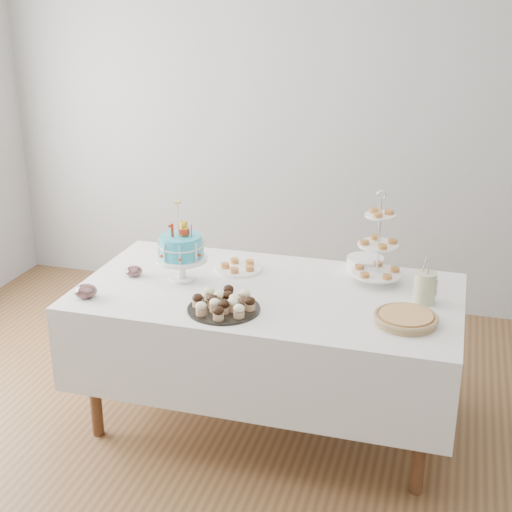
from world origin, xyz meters
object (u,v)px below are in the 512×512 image
(table, at_px, (268,331))
(pie, at_px, (406,318))
(birthday_cake, at_px, (181,260))
(jam_bowl_a, at_px, (86,291))
(plate_stack, at_px, (365,264))
(jam_bowl_b, at_px, (134,271))
(tiered_stand, at_px, (378,245))
(utensil_pitcher, at_px, (425,287))
(cupcake_tray, at_px, (224,303))
(pastry_plate, at_px, (239,267))

(table, distance_m, pie, 0.77)
(table, bearing_deg, pie, -15.34)
(birthday_cake, bearing_deg, jam_bowl_a, -156.98)
(pie, distance_m, plate_stack, 0.65)
(birthday_cake, height_order, jam_bowl_b, birthday_cake)
(table, distance_m, tiered_stand, 0.71)
(table, height_order, tiered_stand, tiered_stand)
(birthday_cake, distance_m, utensil_pitcher, 1.23)
(utensil_pitcher, bearing_deg, cupcake_tray, -143.83)
(tiered_stand, xyz_separation_m, utensil_pitcher, (0.25, -0.18, -0.12))
(plate_stack, relative_size, pastry_plate, 0.79)
(birthday_cake, height_order, jam_bowl_a, birthday_cake)
(table, bearing_deg, jam_bowl_a, -158.17)
(cupcake_tray, height_order, tiered_stand, tiered_stand)
(plate_stack, distance_m, utensil_pitcher, 0.48)
(utensil_pitcher, bearing_deg, plate_stack, 149.60)
(jam_bowl_a, xyz_separation_m, utensil_pitcher, (1.60, 0.40, 0.05))
(cupcake_tray, bearing_deg, table, 64.24)
(cupcake_tray, xyz_separation_m, utensil_pitcher, (0.90, 0.35, 0.05))
(tiered_stand, height_order, utensil_pitcher, tiered_stand)
(table, bearing_deg, jam_bowl_b, -178.87)
(cupcake_tray, relative_size, pie, 1.18)
(birthday_cake, height_order, plate_stack, birthday_cake)
(pastry_plate, bearing_deg, birthday_cake, -137.34)
(birthday_cake, xyz_separation_m, jam_bowl_b, (-0.27, -0.02, -0.09))
(cupcake_tray, bearing_deg, pastry_plate, 99.75)
(jam_bowl_a, distance_m, utensil_pitcher, 1.65)
(pie, height_order, pastry_plate, pie)
(pie, distance_m, pastry_plate, 1.02)
(birthday_cake, relative_size, pastry_plate, 1.65)
(tiered_stand, bearing_deg, utensil_pitcher, -35.89)
(utensil_pitcher, bearing_deg, birthday_cake, -162.25)
(cupcake_tray, height_order, jam_bowl_b, cupcake_tray)
(tiered_stand, relative_size, pastry_plate, 1.96)
(pie, distance_m, utensil_pitcher, 0.27)
(pie, bearing_deg, jam_bowl_b, 172.94)
(pie, relative_size, pastry_plate, 1.16)
(birthday_cake, height_order, utensil_pitcher, birthday_cake)
(tiered_stand, xyz_separation_m, jam_bowl_b, (-1.24, -0.26, -0.18))
(plate_stack, distance_m, jam_bowl_a, 1.47)
(birthday_cake, height_order, pie, birthday_cake)
(birthday_cake, xyz_separation_m, pie, (1.17, -0.19, -0.09))
(cupcake_tray, relative_size, utensil_pitcher, 1.46)
(tiered_stand, xyz_separation_m, jam_bowl_a, (-1.35, -0.58, -0.18))
(tiered_stand, distance_m, jam_bowl_b, 1.29)
(tiered_stand, bearing_deg, pie, -66.55)
(pie, distance_m, jam_bowl_a, 1.55)
(pie, bearing_deg, pastry_plate, 155.89)
(table, height_order, pastry_plate, pastry_plate)
(cupcake_tray, relative_size, jam_bowl_a, 3.10)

